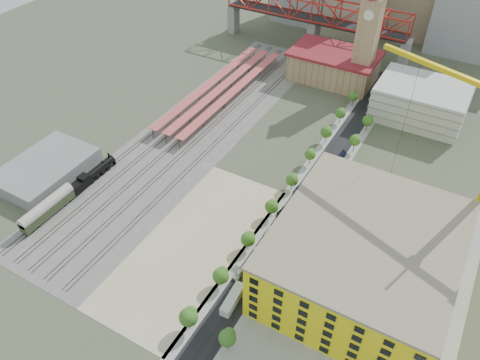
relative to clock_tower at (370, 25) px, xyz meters
The scene contains 31 objects.
ground 85.36m from the clock_tower, 95.71° to the right, with size 400.00×400.00×0.00m, color #474C38.
ballast_strip 81.63m from the clock_tower, 125.15° to the right, with size 36.00×165.00×0.06m, color #605E59.
dirt_lot 115.74m from the clock_tower, 96.14° to the right, with size 28.00×67.00×0.06m, color tan.
street_asphalt 71.48m from the clock_tower, 82.98° to the right, with size 12.00×170.00×0.06m, color black.
sidewalk_west 71.08m from the clock_tower, 87.80° to the right, with size 3.00×170.00×0.04m, color gray.
sidewalk_east 72.31m from the clock_tower, 78.27° to the right, with size 3.00×170.00×0.04m, color gray.
construction_pad 110.41m from the clock_tower, 69.69° to the right, with size 50.00×90.00×0.06m, color gray.
rail_tracks 82.57m from the clock_tower, 126.24° to the right, with size 26.56×160.00×0.18m.
platform_canopies 65.08m from the clock_tower, 144.47° to the right, with size 16.00×80.00×4.12m.
station_hall 25.65m from the clock_tower, behind, with size 38.00×24.00×13.10m.
clock_tower is the anchor object (origin of this frame).
parking_garage 36.81m from the clock_tower, 19.64° to the right, with size 34.00×26.00×14.00m, color silver.
truss_bridge 42.56m from the clock_tower, 142.85° to the left, with size 94.00×9.60×25.60m.
construction_building 107.36m from the clock_tower, 71.22° to the right, with size 44.60×50.60×18.80m.
warehouse 135.13m from the clock_tower, 123.93° to the right, with size 22.00×32.00×5.00m, color gray.
street_trees 80.70m from the clock_tower, 83.91° to the right, with size 15.40×124.40×8.00m.
distant_hills 213.32m from the clock_tower, 78.30° to the left, with size 647.00×264.00×227.00m.
locomotive 122.44m from the clock_tower, 119.03° to the right, with size 3.05×23.55×5.89m.
coach 139.21m from the clock_tower, 115.07° to the right, with size 3.38×19.63×6.16m.
site_trailer_a 126.45m from the clock_tower, 86.28° to the right, with size 2.62×9.97×2.73m, color silver.
site_trailer_b 105.86m from the clock_tower, 85.51° to the right, with size 2.62×9.97×2.73m, color silver.
site_trailer_c 101.21m from the clock_tower, 85.29° to the right, with size 2.28×8.66×2.37m, color silver.
site_trailer_d 90.87m from the clock_tower, 84.70° to the right, with size 2.66×10.11×2.77m, color silver.
car_0 118.41m from the clock_tower, 87.51° to the right, with size 1.85×4.60×1.57m, color silver.
car_1 100.55m from the clock_tower, 87.03° to the right, with size 1.44×4.14×1.36m, color #AEAEB4.
car_2 91.43m from the clock_tower, 86.71° to the right, with size 2.21×4.79×1.33m, color black.
car_3 79.91m from the clock_tower, 86.17° to the right, with size 1.97×4.84×1.41m, color navy.
car_4 119.38m from the clock_tower, 84.56° to the right, with size 1.60×3.98×1.35m, color silver.
car_5 113.23m from the clock_tower, 84.25° to the right, with size 1.51×4.33×1.43m, color #9D9DA2.
car_6 74.53m from the clock_tower, 80.84° to the right, with size 2.63×5.71×1.59m, color black.
car_7 58.53m from the clock_tower, 77.64° to the right, with size 1.82×4.49×1.30m, color navy.
Camera 1 is at (53.01, -104.38, 104.30)m, focal length 35.00 mm.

